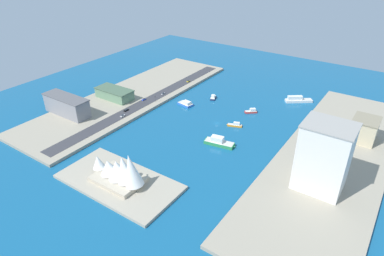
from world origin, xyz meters
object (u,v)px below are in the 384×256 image
Objects in this scene: water_taxi_orange at (235,125)px; ferry_white_commuter at (298,100)px; opera_landmark at (120,171)px; sedan_silver at (163,94)px; suv_black at (126,110)px; van_white at (123,116)px; hotel_broad_white at (324,157)px; taxi_yellow_cab at (188,81)px; traffic_light_waterfront at (155,98)px; office_block_beige at (364,129)px; catamaran_blue at (186,104)px; warehouse_low_gray at (67,105)px; terminal_long_green at (115,94)px; ferry_green_doubledeck at (219,142)px; tugboat_red at (251,111)px; hatchback_blue at (144,99)px; patrol_launch_navy at (213,97)px.

water_taxi_orange is 81.92m from ferry_white_commuter.
opera_landmark reaches higher than ferry_white_commuter.
suv_black is at bearing 84.76° from sedan_silver.
sedan_silver is 1.10× the size of van_white.
sedan_silver is (168.37, -58.05, -21.09)m from hotel_broad_white.
ferry_white_commuter is 115.41m from taxi_yellow_cab.
water_taxi_orange is at bearing -177.02° from traffic_light_waterfront.
taxi_yellow_cab is 176.81m from opera_landmark.
catamaran_blue is at bearing 8.16° from office_block_beige.
office_block_beige reaches higher than water_taxi_orange.
warehouse_low_gray is at bearing -21.70° from opera_landmark.
traffic_light_waterfront reaches higher than suv_black.
sedan_silver is at bearing -62.43° from opera_landmark.
terminal_long_green reaches higher than ferry_white_commuter.
ferry_green_doubledeck is 1.92× the size of water_taxi_orange.
water_taxi_orange is 146.74m from warehouse_low_gray.
ferry_green_doubledeck is 1.56× the size of catamaran_blue.
van_white is at bearing 40.63° from tugboat_red.
catamaran_blue is at bearing -154.17° from hatchback_blue.
ferry_white_commuter is at bearing -137.52° from warehouse_low_gray.
catamaran_blue is 40.57m from hatchback_blue.
van_white is (113.54, 121.01, 1.15)m from ferry_white_commuter.
van_white reaches higher than suv_black.
terminal_long_green is (76.47, 57.27, 5.81)m from patrol_launch_navy.
water_taxi_orange is at bearing 19.19° from office_block_beige.
sedan_silver is (91.24, -46.67, 0.98)m from ferry_green_doubledeck.
catamaran_blue is 2.49× the size of traffic_light_waterfront.
hotel_broad_white is at bearing 176.52° from suv_black.
hotel_broad_white is at bearing 168.08° from hatchback_blue.
warehouse_low_gray reaches higher than taxi_yellow_cab.
catamaran_blue is at bearing 19.39° from tugboat_red.
taxi_yellow_cab is at bearing -90.09° from van_white.
traffic_light_waterfront is 120.34m from opera_landmark.
office_block_beige is (-136.70, 5.84, 9.91)m from patrol_launch_navy.
traffic_light_waterfront is (82.69, 4.30, 5.35)m from water_taxi_orange.
ferry_white_commuter is at bearing -34.65° from office_block_beige.
taxi_yellow_cab is at bearing -16.03° from tugboat_red.
hatchback_blue is at bearing -11.92° from hotel_broad_white.
patrol_launch_navy is at bearing -132.16° from traffic_light_waterfront.
ferry_green_doubledeck is at bearing 124.12° from patrol_launch_navy.
hotel_broad_white reaches higher than sedan_silver.
catamaran_blue reaches higher than sedan_silver.
opera_landmark is at bearing 74.92° from ferry_white_commuter.
ferry_white_commuter is at bearing -146.75° from terminal_long_green.
ferry_green_doubledeck is 5.61× the size of van_white.
warehouse_low_gray reaches higher than suv_black.
ferry_white_commuter is 5.19× the size of hatchback_blue.
terminal_long_green is 132.43m from opera_landmark.
catamaran_blue is 0.37× the size of hotel_broad_white.
ferry_white_commuter reaches higher than taxi_yellow_cab.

